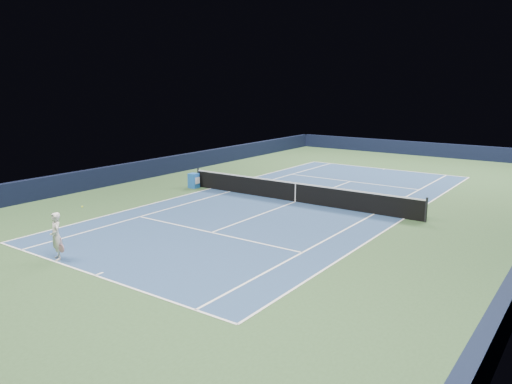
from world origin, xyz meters
The scene contains 18 objects.
ground centered at (0.00, 0.00, 0.00)m, with size 40.00×40.00×0.00m, color #2D4B29.
wall_far centered at (0.00, 19.82, 0.55)m, with size 22.00×0.35×1.10m, color black.
wall_left centered at (-10.82, 0.00, 0.55)m, with size 0.35×40.00×1.10m, color black.
court_surface centered at (0.00, 0.00, 0.00)m, with size 10.97×23.77×0.01m, color navy.
baseline_far centered at (0.00, 11.88, 0.01)m, with size 10.97×0.08×0.00m, color white.
baseline_near centered at (0.00, -11.88, 0.01)m, with size 10.97×0.08×0.00m, color white.
sideline_doubles_right centered at (5.49, 0.00, 0.01)m, with size 0.08×23.77×0.00m, color white.
sideline_doubles_left centered at (-5.49, 0.00, 0.01)m, with size 0.08×23.77×0.00m, color white.
sideline_singles_right centered at (4.12, 0.00, 0.01)m, with size 0.08×23.77×0.00m, color white.
sideline_singles_left centered at (-4.12, 0.00, 0.01)m, with size 0.08×23.77×0.00m, color white.
service_line_far centered at (0.00, 6.40, 0.01)m, with size 8.23×0.08×0.00m, color white.
service_line_near centered at (0.00, -6.40, 0.01)m, with size 8.23×0.08×0.00m, color white.
center_service_line centered at (0.00, 0.00, 0.01)m, with size 0.08×12.80×0.00m, color white.
center_mark_far centered at (0.00, 11.73, 0.01)m, with size 0.08×0.30×0.00m, color white.
center_mark_near centered at (0.00, -11.73, 0.01)m, with size 0.08×0.30×0.00m, color white.
tennis_net centered at (0.00, 0.00, 0.50)m, with size 12.90×0.10×1.07m.
sponsor_cube centered at (-6.40, -0.39, 0.41)m, with size 0.57×0.48×0.82m.
tennis_player centered at (-2.20, -11.68, 0.80)m, with size 0.81×1.33×1.65m.
Camera 1 is at (12.30, -20.72, 5.75)m, focal length 35.00 mm.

